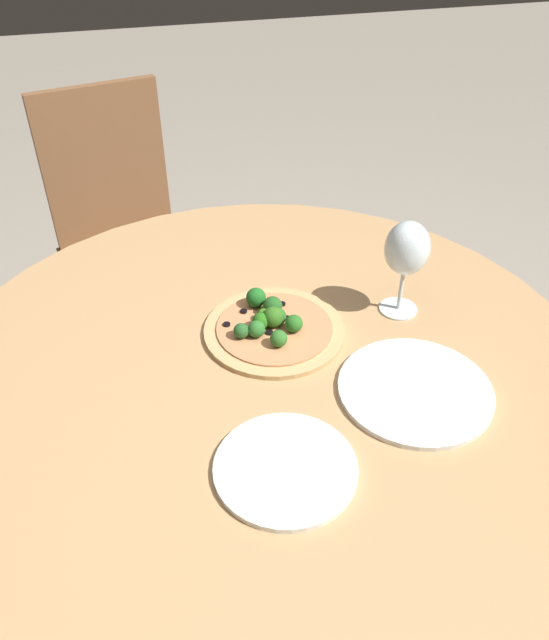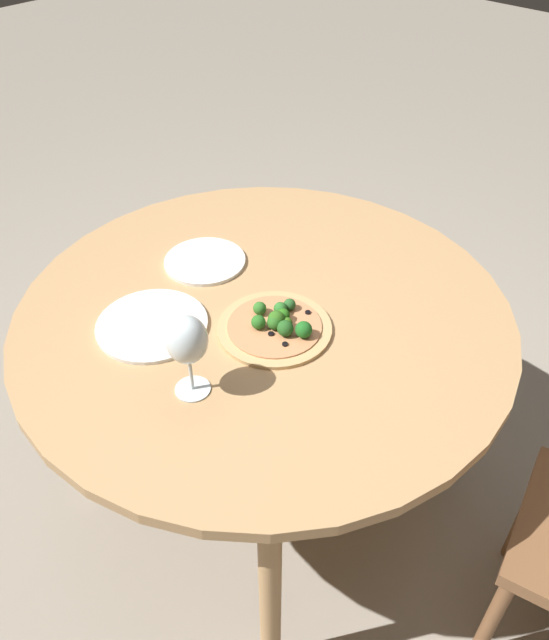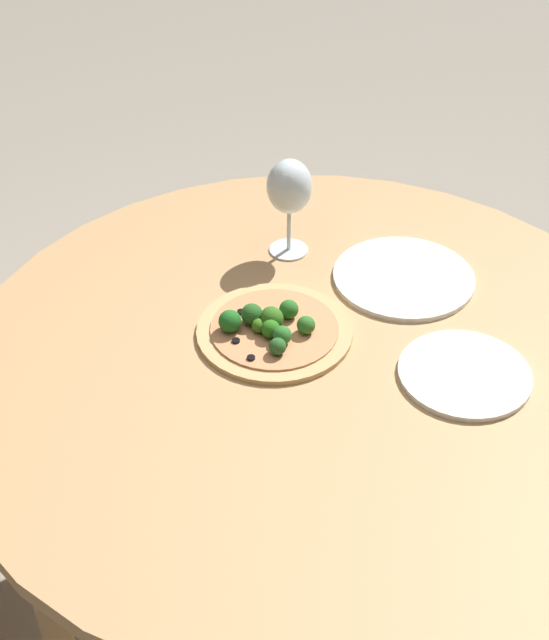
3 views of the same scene
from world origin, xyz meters
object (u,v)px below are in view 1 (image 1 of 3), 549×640
(chair, at_px, (125,237))
(pizza, at_px, (273,325))
(wine_glass, at_px, (407,250))
(plate_near, at_px, (415,390))
(plate_far, at_px, (285,468))

(chair, xyz_separation_m, pizza, (0.88, 0.25, 0.26))
(chair, relative_size, wine_glass, 4.80)
(chair, bearing_deg, plate_near, -80.66)
(wine_glass, relative_size, plate_far, 0.90)
(wine_glass, xyz_separation_m, plate_far, (0.33, -0.33, -0.14))
(chair, xyz_separation_m, plate_near, (1.11, 0.44, 0.25))
(pizza, distance_m, plate_far, 0.34)
(chair, relative_size, plate_far, 4.34)
(chair, distance_m, pizza, 0.95)
(chair, distance_m, plate_far, 1.25)
(wine_glass, bearing_deg, plate_near, -17.07)
(chair, distance_m, plate_near, 1.22)
(chair, xyz_separation_m, wine_glass, (0.88, 0.51, 0.39))
(chair, height_order, plate_near, chair)
(pizza, height_order, plate_far, pizza)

